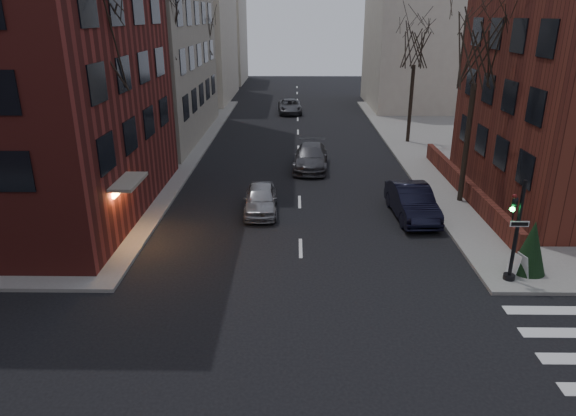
{
  "coord_description": "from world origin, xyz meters",
  "views": [
    {
      "loc": [
        -0.28,
        -8.64,
        9.7
      ],
      "look_at": [
        -0.56,
        11.75,
        2.0
      ],
      "focal_mm": 32.0,
      "sensor_mm": 36.0,
      "label": 1
    }
  ],
  "objects_px": {
    "tree_right_a": "(478,51)",
    "evergreen_shrub": "(531,247)",
    "streetlamp_far": "(213,75)",
    "car_lane_far": "(290,106)",
    "tree_left_b": "(162,28)",
    "tree_left_c": "(201,34)",
    "streetlamp_near": "(163,112)",
    "sandwich_board": "(518,265)",
    "tree_right_b": "(416,45)",
    "parked_sedan": "(412,202)",
    "tree_left_a": "(94,46)",
    "car_lane_gray": "(311,157)",
    "car_lane_silver": "(261,199)",
    "traffic_signal": "(514,237)"
  },
  "relations": [
    {
      "from": "car_lane_silver",
      "to": "tree_left_a",
      "type": "bearing_deg",
      "value": -161.95
    },
    {
      "from": "car_lane_silver",
      "to": "sandwich_board",
      "type": "distance_m",
      "value": 12.67
    },
    {
      "from": "streetlamp_far",
      "to": "car_lane_far",
      "type": "relative_size",
      "value": 1.23
    },
    {
      "from": "tree_left_a",
      "to": "car_lane_gray",
      "type": "bearing_deg",
      "value": 47.94
    },
    {
      "from": "streetlamp_near",
      "to": "tree_left_c",
      "type": "bearing_deg",
      "value": 91.91
    },
    {
      "from": "parked_sedan",
      "to": "evergreen_shrub",
      "type": "bearing_deg",
      "value": -65.17
    },
    {
      "from": "car_lane_silver",
      "to": "tree_left_b",
      "type": "bearing_deg",
      "value": 123.49
    },
    {
      "from": "tree_left_c",
      "to": "car_lane_far",
      "type": "height_order",
      "value": "tree_left_c"
    },
    {
      "from": "streetlamp_near",
      "to": "car_lane_gray",
      "type": "xyz_separation_m",
      "value": [
        9.0,
        2.64,
        -3.46
      ]
    },
    {
      "from": "car_lane_gray",
      "to": "car_lane_far",
      "type": "xyz_separation_m",
      "value": [
        -1.6,
        20.65,
        -0.07
      ]
    },
    {
      "from": "streetlamp_far",
      "to": "sandwich_board",
      "type": "height_order",
      "value": "streetlamp_far"
    },
    {
      "from": "tree_left_b",
      "to": "tree_left_c",
      "type": "relative_size",
      "value": 1.11
    },
    {
      "from": "car_lane_far",
      "to": "evergreen_shrub",
      "type": "relative_size",
      "value": 2.36
    },
    {
      "from": "tree_left_a",
      "to": "car_lane_silver",
      "type": "bearing_deg",
      "value": 19.84
    },
    {
      "from": "tree_left_c",
      "to": "evergreen_shrub",
      "type": "distance_m",
      "value": 35.83
    },
    {
      "from": "tree_left_b",
      "to": "car_lane_far",
      "type": "bearing_deg",
      "value": 67.47
    },
    {
      "from": "tree_left_c",
      "to": "car_lane_silver",
      "type": "height_order",
      "value": "tree_left_c"
    },
    {
      "from": "tree_left_a",
      "to": "sandwich_board",
      "type": "xyz_separation_m",
      "value": [
        17.2,
        -4.74,
        -7.85
      ]
    },
    {
      "from": "streetlamp_far",
      "to": "sandwich_board",
      "type": "xyz_separation_m",
      "value": [
        16.6,
        -32.74,
        -3.62
      ]
    },
    {
      "from": "tree_right_b",
      "to": "parked_sedan",
      "type": "distance_m",
      "value": 17.81
    },
    {
      "from": "tree_right_b",
      "to": "car_lane_silver",
      "type": "relative_size",
      "value": 2.17
    },
    {
      "from": "streetlamp_near",
      "to": "car_lane_gray",
      "type": "relative_size",
      "value": 1.17
    },
    {
      "from": "tree_right_a",
      "to": "car_lane_gray",
      "type": "relative_size",
      "value": 1.8
    },
    {
      "from": "tree_left_c",
      "to": "streetlamp_near",
      "type": "bearing_deg",
      "value": -88.09
    },
    {
      "from": "tree_left_c",
      "to": "car_lane_gray",
      "type": "height_order",
      "value": "tree_left_c"
    },
    {
      "from": "streetlamp_near",
      "to": "sandwich_board",
      "type": "xyz_separation_m",
      "value": [
        16.6,
        -12.74,
        -3.62
      ]
    },
    {
      "from": "traffic_signal",
      "to": "tree_left_b",
      "type": "relative_size",
      "value": 0.37
    },
    {
      "from": "parked_sedan",
      "to": "car_lane_gray",
      "type": "xyz_separation_m",
      "value": [
        -4.87,
        8.82,
        -0.05
      ]
    },
    {
      "from": "tree_left_c",
      "to": "tree_right_a",
      "type": "distance_m",
      "value": 28.17
    },
    {
      "from": "car_lane_silver",
      "to": "parked_sedan",
      "type": "bearing_deg",
      "value": -6.41
    },
    {
      "from": "tree_left_c",
      "to": "car_lane_gray",
      "type": "relative_size",
      "value": 1.8
    },
    {
      "from": "tree_left_a",
      "to": "parked_sedan",
      "type": "distance_m",
      "value": 16.46
    },
    {
      "from": "tree_left_a",
      "to": "tree_left_b",
      "type": "distance_m",
      "value": 12.01
    },
    {
      "from": "tree_right_b",
      "to": "streetlamp_near",
      "type": "bearing_deg",
      "value": -149.53
    },
    {
      "from": "streetlamp_far",
      "to": "parked_sedan",
      "type": "bearing_deg",
      "value": -62.09
    },
    {
      "from": "tree_right_b",
      "to": "car_lane_gray",
      "type": "distance_m",
      "value": 12.82
    },
    {
      "from": "tree_right_b",
      "to": "streetlamp_far",
      "type": "relative_size",
      "value": 1.46
    },
    {
      "from": "tree_left_c",
      "to": "evergreen_shrub",
      "type": "height_order",
      "value": "tree_left_c"
    },
    {
      "from": "tree_left_a",
      "to": "tree_left_c",
      "type": "relative_size",
      "value": 1.06
    },
    {
      "from": "traffic_signal",
      "to": "car_lane_silver",
      "type": "relative_size",
      "value": 0.95
    },
    {
      "from": "traffic_signal",
      "to": "tree_right_b",
      "type": "height_order",
      "value": "tree_right_b"
    },
    {
      "from": "tree_left_c",
      "to": "streetlamp_near",
      "type": "height_order",
      "value": "tree_left_c"
    },
    {
      "from": "tree_left_a",
      "to": "evergreen_shrub",
      "type": "relative_size",
      "value": 4.76
    },
    {
      "from": "parked_sedan",
      "to": "sandwich_board",
      "type": "distance_m",
      "value": 7.1
    },
    {
      "from": "tree_right_a",
      "to": "car_lane_silver",
      "type": "distance_m",
      "value": 13.16
    },
    {
      "from": "streetlamp_near",
      "to": "tree_left_b",
      "type": "bearing_deg",
      "value": 98.53
    },
    {
      "from": "tree_right_a",
      "to": "tree_left_c",
      "type": "bearing_deg",
      "value": 128.66
    },
    {
      "from": "evergreen_shrub",
      "to": "tree_left_c",
      "type": "bearing_deg",
      "value": 120.34
    },
    {
      "from": "tree_right_a",
      "to": "evergreen_shrub",
      "type": "relative_size",
      "value": 4.51
    },
    {
      "from": "tree_left_b",
      "to": "tree_right_b",
      "type": "bearing_deg",
      "value": 18.82
    }
  ]
}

